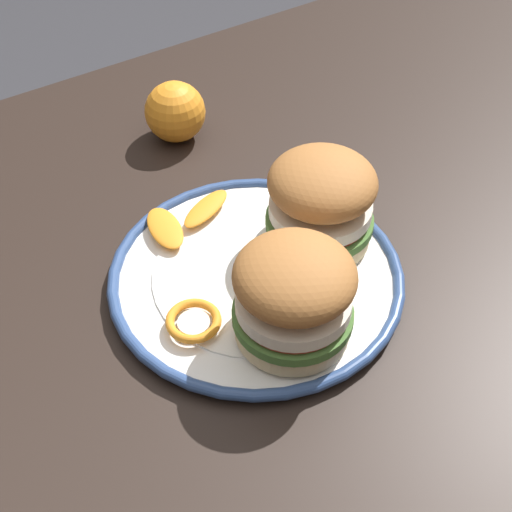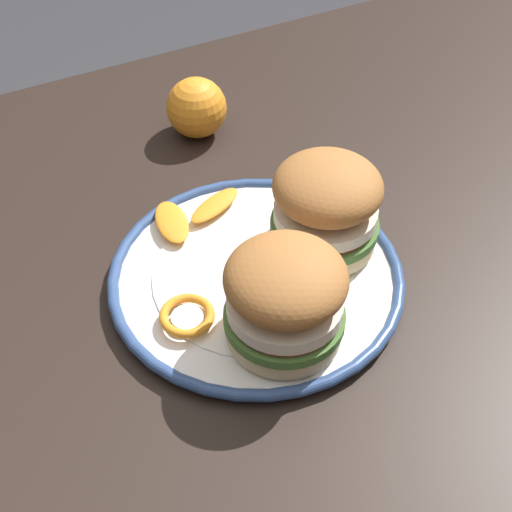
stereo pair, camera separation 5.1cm
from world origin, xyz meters
name	(u,v)px [view 2 (the right image)]	position (x,y,z in m)	size (l,w,h in m)	color
dining_table	(243,339)	(0.00, 0.00, 0.64)	(1.39, 0.91, 0.73)	black
dinner_plate	(256,277)	(0.01, -0.01, 0.74)	(0.30, 0.30, 0.02)	white
sandwich_half_left	(326,205)	(0.09, 0.00, 0.80)	(0.15, 0.15, 0.10)	beige
sandwich_half_right	(285,297)	(0.00, -0.09, 0.80)	(0.15, 0.15, 0.10)	beige
orange_peel_curled	(187,316)	(-0.07, -0.03, 0.75)	(0.07, 0.07, 0.01)	orange
orange_peel_strip_long	(215,205)	(0.02, 0.10, 0.75)	(0.08, 0.05, 0.01)	orange
orange_peel_strip_short	(172,222)	(-0.04, 0.10, 0.75)	(0.04, 0.07, 0.01)	orange
whole_orange	(196,108)	(0.06, 0.26, 0.77)	(0.07, 0.07, 0.07)	orange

